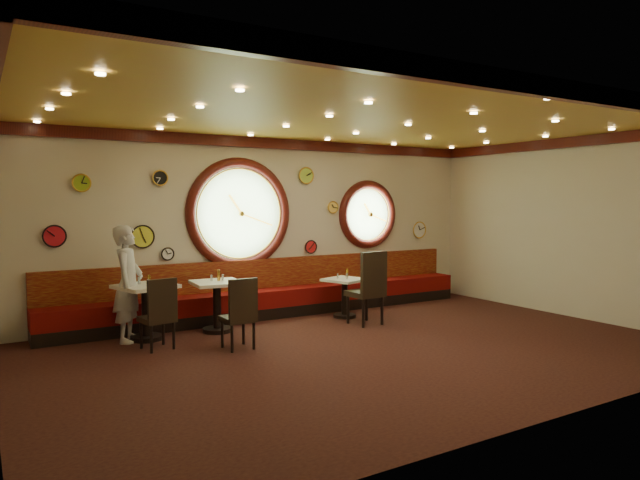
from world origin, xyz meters
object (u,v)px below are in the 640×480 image
Objects in this scene: table_a at (146,305)px; waiter at (128,283)px; table_b at (217,300)px; condiment_c_salt at (338,276)px; condiment_a_salt at (139,281)px; chair_a at (160,309)px; condiment_b_bottle at (219,275)px; table_c at (345,293)px; chair_c at (369,283)px; chair_b at (240,309)px; condiment_b_pepper at (223,278)px; condiment_c_pepper at (347,276)px; condiment_a_bottle at (149,279)px; condiment_b_salt at (211,278)px; condiment_a_pepper at (148,282)px; condiment_c_bottle at (347,273)px.

table_a is 0.55× the size of waiter.
table_b is 8.74× the size of condiment_c_salt.
condiment_a_salt is 1.20× the size of condiment_c_salt.
chair_a is 3.63× the size of condiment_b_bottle.
table_c is 1.05× the size of chair_c.
chair_b is 5.63× the size of condiment_a_salt.
table_a is at bearing 175.17° from condiment_b_pepper.
condiment_a_bottle is (-3.39, 0.27, 0.15)m from condiment_c_pepper.
table_b is 0.37m from condiment_b_pepper.
chair_a is at bearing -145.31° from condiment_b_salt.
waiter is (-0.24, 0.05, 0.34)m from table_a.
condiment_a_pepper is at bearing 178.40° from table_c.
waiter is at bearing 169.29° from table_a.
condiment_c_pepper is (2.47, 1.02, 0.17)m from chair_b.
table_c is 8.96× the size of condiment_a_pepper.
condiment_a_pepper is (0.10, -0.15, -0.01)m from condiment_a_salt.
condiment_a_salt is (-3.52, 1.00, 0.18)m from chair_c.
condiment_c_bottle reaches higher than table_b.
condiment_c_salt is (3.33, 0.59, 0.17)m from chair_a.
chair_b reaches higher than condiment_a_pepper.
table_c is 0.32m from condiment_c_pepper.
table_a is 9.21× the size of condiment_c_pepper.
condiment_a_pepper is (0.01, 0.63, 0.30)m from chair_a.
chair_a reaches higher than condiment_b_pepper.
table_b reaches higher than condiment_c_salt.
condiment_c_salt is at bearing -2.56° from condiment_b_bottle.
table_c is 3.46m from condiment_a_pepper.
condiment_a_salt is 0.15m from condiment_a_bottle.
waiter reaches higher than condiment_b_pepper.
chair_c is 7.52× the size of condiment_c_pepper.
chair_c is (2.35, -0.87, 0.20)m from table_b.
table_c is 8.70× the size of condiment_c_salt.
table_b is at bearing -139.42° from condiment_b_bottle.
table_b is at bearing -179.92° from condiment_c_bottle.
table_a is at bearing 175.94° from condiment_c_pepper.
condiment_a_bottle is (-0.92, 1.29, 0.32)m from chair_b.
chair_c reaches higher than condiment_a_salt.
waiter is (-0.16, -0.03, -0.03)m from condiment_a_salt.
condiment_c_salt is at bearing 93.52° from chair_c.
condiment_c_salt is (2.31, -0.12, -0.12)m from condiment_b_salt.
table_c is at bearing -3.91° from condiment_b_bottle.
chair_b is at bearing -154.98° from condiment_c_bottle.
condiment_a_pepper is at bearing 162.29° from chair_c.
table_a is 5.94× the size of condiment_c_bottle.
table_b is 9.00× the size of condiment_a_pepper.
table_a reaches higher than condiment_c_salt.
chair_c is at bearing -13.93° from condiment_a_pepper.
condiment_a_pepper is at bearing 79.49° from chair_a.
condiment_c_salt is 3.58m from waiter.
waiter is at bearing 155.59° from condiment_a_pepper.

